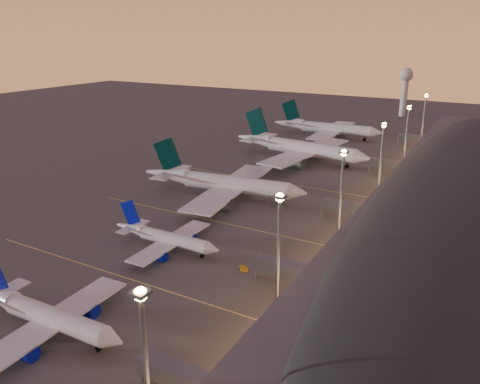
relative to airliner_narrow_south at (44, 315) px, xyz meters
name	(u,v)px	position (x,y,z in m)	size (l,w,h in m)	color
ground	(143,270)	(-0.08, 28.19, -3.55)	(700.00, 700.00, 0.00)	#423F3D
airliner_narrow_south	(44,315)	(0.00, 0.00, 0.00)	(38.42, 34.28, 13.75)	silver
airliner_narrow_north	(165,238)	(-2.57, 40.55, -0.47)	(33.22, 29.56, 11.91)	silver
airliner_wide_near	(222,183)	(-11.15, 83.53, 1.50)	(61.40, 56.34, 19.64)	silver
airliner_wide_mid	(299,148)	(-6.97, 143.73, 2.05)	(67.96, 62.44, 21.75)	silver
airliner_wide_far	(327,128)	(-12.66, 196.48, 1.49)	(61.19, 55.62, 19.61)	silver
terminal_building	(455,192)	(61.75, 100.66, 5.23)	(56.35, 255.00, 17.46)	#4C4C51
light_masts	(367,159)	(35.92, 93.19, 14.00)	(2.20, 217.20, 25.90)	slate
radar_tower	(405,84)	(9.92, 288.19, 18.32)	(9.00, 9.00, 32.50)	silver
lane_markings	(227,216)	(-0.08, 68.19, -3.55)	(90.00, 180.36, 0.00)	#D8C659
baggage_tug_c	(243,268)	(21.24, 40.17, -3.13)	(3.31, 2.69, 0.94)	orange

